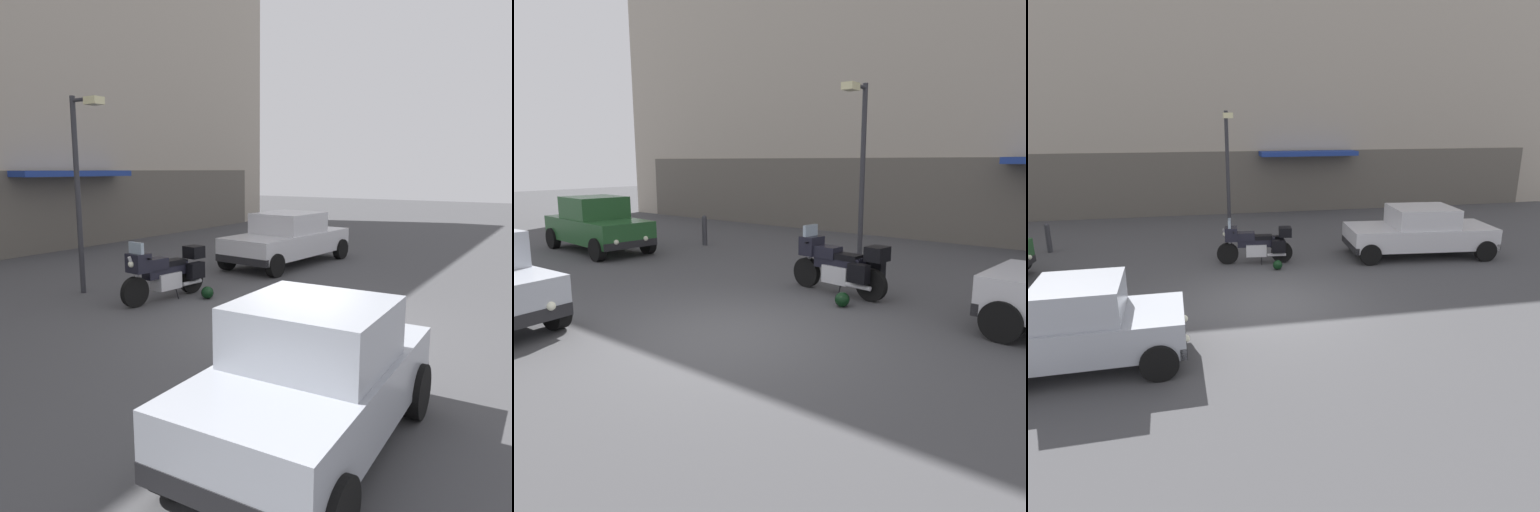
% 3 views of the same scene
% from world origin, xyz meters
% --- Properties ---
extents(ground_plane, '(80.00, 80.00, 0.00)m').
position_xyz_m(ground_plane, '(0.00, 0.00, 0.00)').
color(ground_plane, '#424244').
extents(building_facade_rear, '(33.27, 3.40, 13.37)m').
position_xyz_m(building_facade_rear, '(0.00, 12.30, 6.63)').
color(building_facade_rear, '#A89E8E').
rests_on(building_facade_rear, ground).
extents(motorcycle, '(2.26, 0.85, 1.36)m').
position_xyz_m(motorcycle, '(0.16, 3.26, 0.62)').
color(motorcycle, black).
rests_on(motorcycle, ground).
extents(helmet, '(0.28, 0.28, 0.28)m').
position_xyz_m(helmet, '(0.67, 2.50, 0.14)').
color(helmet, black).
rests_on(helmet, ground).
extents(car_hatchback_near, '(4.00, 2.17, 1.64)m').
position_xyz_m(car_hatchback_near, '(-8.08, 3.09, 0.81)').
color(car_hatchback_near, '#235128').
rests_on(car_hatchback_near, ground).
extents(streetlamp_curbside, '(0.28, 0.94, 4.43)m').
position_xyz_m(streetlamp_curbside, '(-0.44, 5.14, 2.72)').
color(streetlamp_curbside, '#2D2D33').
rests_on(streetlamp_curbside, ground).
extents(bollard_curbside, '(0.16, 0.16, 0.97)m').
position_xyz_m(bollard_curbside, '(-6.25, 5.79, 0.51)').
color(bollard_curbside, '#333338').
rests_on(bollard_curbside, ground).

